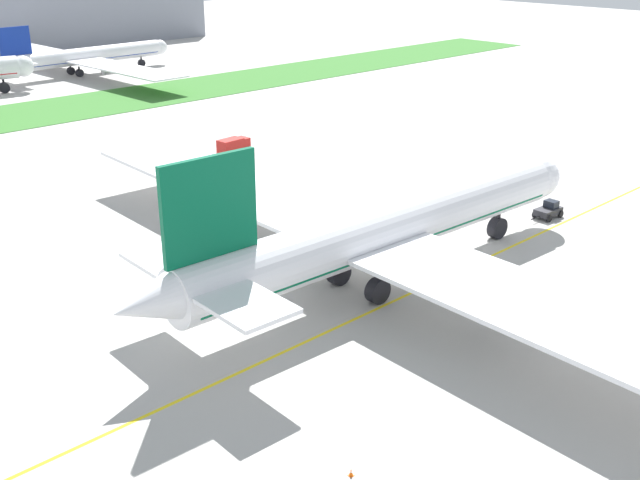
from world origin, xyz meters
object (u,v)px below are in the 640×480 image
Objects in this scene: service_truck_fuel_bowser at (234,145)px; pushback_tug at (549,210)px; traffic_cone_near_nose at (351,472)px; parked_airliner_far_right at (83,57)px; airliner_foreground at (380,231)px; ground_crew_wingwalker_port at (388,245)px.

pushback_tug is at bearing -78.19° from service_truck_fuel_bowser.
parked_airliner_far_right is at bearing 68.40° from traffic_cone_near_nose.
service_truck_fuel_bowser is at bearing -101.93° from parked_airliner_far_right.
airliner_foreground is 17.34× the size of pushback_tug.
traffic_cone_near_nose is (-54.40, -17.94, -0.70)m from pushback_tug.
service_truck_fuel_bowser is (19.90, 50.55, -4.46)m from airliner_foreground.
ground_crew_wingwalker_port is (-23.84, 6.15, 0.08)m from pushback_tug.
pushback_tug is at bearing -14.47° from ground_crew_wingwalker_port.
ground_crew_wingwalker_port is 0.31× the size of service_truck_fuel_bowser.
parked_airliner_far_right reaches higher than service_truck_fuel_bowser.
airliner_foreground is 1.18× the size of parked_airliner_far_right.
pushback_tug is at bearing -2.32° from airliner_foreground.
airliner_foreground is 9.76m from ground_crew_wingwalker_port.
airliner_foreground is 142.22m from parked_airliner_far_right.
parked_airliner_far_right is at bearing 86.92° from pushback_tug.
service_truck_fuel_bowser is at bearing 58.01° from traffic_cone_near_nose.
ground_crew_wingwalker_port is 0.02× the size of parked_airliner_far_right.
airliner_foreground is 16.86× the size of service_truck_fuel_bowser.
airliner_foreground is at bearing -111.49° from service_truck_fuel_bowser.
ground_crew_wingwalker_port is at bearing -103.32° from parked_airliner_far_right.
pushback_tug is 9.53× the size of traffic_cone_near_nose.
ground_crew_wingwalker_port is 47.46m from service_truck_fuel_bowser.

